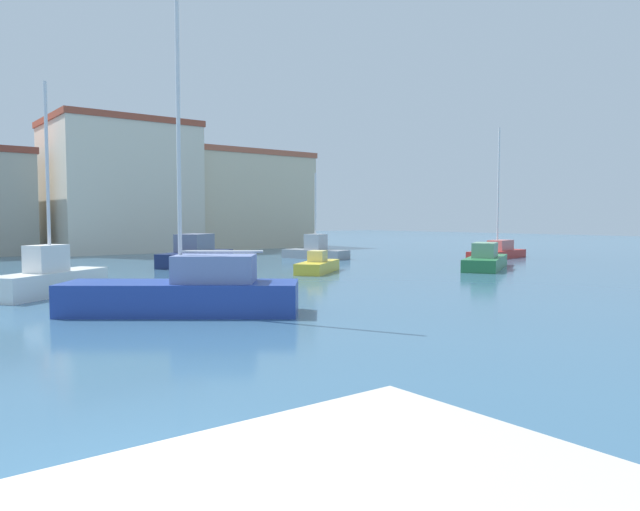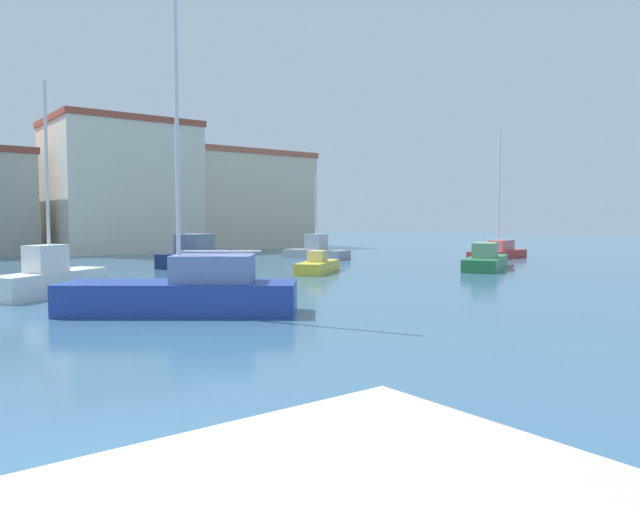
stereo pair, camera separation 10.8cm
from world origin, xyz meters
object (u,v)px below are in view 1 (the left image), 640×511
(sailboat_blue_center_channel, at_px, (187,291))
(motorboat_yellow_behind_lamppost, at_px, (318,266))
(sailboat_red_far_right, at_px, (498,251))
(motorboat_green_distant_north, at_px, (486,260))
(sailboat_white_outer_mooring, at_px, (50,278))
(sailboat_grey_far_left, at_px, (316,251))
(motorboat_navy_near_pier, at_px, (196,254))

(sailboat_blue_center_channel, relative_size, motorboat_yellow_behind_lamppost, 2.52)
(sailboat_red_far_right, xyz_separation_m, motorboat_green_distant_north, (-8.06, -4.96, 0.00))
(sailboat_blue_center_channel, xyz_separation_m, motorboat_green_distant_north, (20.03, 4.31, -0.18))
(sailboat_white_outer_mooring, height_order, motorboat_green_distant_north, sailboat_white_outer_mooring)
(sailboat_grey_far_left, height_order, sailboat_blue_center_channel, sailboat_blue_center_channel)
(sailboat_grey_far_left, bearing_deg, motorboat_yellow_behind_lamppost, -126.75)
(sailboat_white_outer_mooring, distance_m, sailboat_red_far_right, 30.33)
(sailboat_white_outer_mooring, xyz_separation_m, sailboat_grey_far_left, (19.80, 9.95, -0.10))
(sailboat_grey_far_left, bearing_deg, sailboat_red_far_right, -36.07)
(sailboat_white_outer_mooring, height_order, sailboat_blue_center_channel, sailboat_blue_center_channel)
(motorboat_navy_near_pier, height_order, sailboat_red_far_right, sailboat_red_far_right)
(sailboat_red_far_right, relative_size, motorboat_green_distant_north, 1.42)
(sailboat_grey_far_left, xyz_separation_m, motorboat_yellow_behind_lamppost, (-6.45, -8.64, -0.19))
(sailboat_white_outer_mooring, bearing_deg, motorboat_navy_near_pier, 42.19)
(sailboat_grey_far_left, height_order, sailboat_red_far_right, sailboat_red_far_right)
(sailboat_white_outer_mooring, xyz_separation_m, motorboat_green_distant_north, (22.17, -2.61, -0.16))
(sailboat_white_outer_mooring, xyz_separation_m, motorboat_navy_near_pier, (10.44, 9.46, 0.01))
(sailboat_blue_center_channel, relative_size, motorboat_green_distant_north, 1.63)
(sailboat_white_outer_mooring, bearing_deg, sailboat_red_far_right, 4.45)
(motorboat_navy_near_pier, relative_size, sailboat_blue_center_channel, 0.60)
(sailboat_grey_far_left, xyz_separation_m, sailboat_blue_center_channel, (-17.66, -16.87, 0.12))
(sailboat_white_outer_mooring, bearing_deg, motorboat_green_distant_north, -6.71)
(motorboat_green_distant_north, bearing_deg, sailboat_blue_center_channel, -167.86)
(sailboat_grey_far_left, bearing_deg, sailboat_white_outer_mooring, -153.32)
(sailboat_grey_far_left, distance_m, motorboat_green_distant_north, 12.78)
(sailboat_blue_center_channel, distance_m, motorboat_green_distant_north, 20.49)
(motorboat_navy_near_pier, distance_m, motorboat_yellow_behind_lamppost, 8.66)
(motorboat_navy_near_pier, distance_m, sailboat_red_far_right, 21.03)
(sailboat_grey_far_left, relative_size, sailboat_blue_center_channel, 0.57)
(sailboat_red_far_right, bearing_deg, sailboat_grey_far_left, 143.93)
(motorboat_yellow_behind_lamppost, height_order, motorboat_green_distant_north, motorboat_green_distant_north)
(sailboat_white_outer_mooring, distance_m, motorboat_yellow_behind_lamppost, 13.42)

